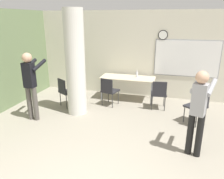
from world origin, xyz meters
The scene contains 10 objects.
wall_back centered at (0.03, 5.06, 1.40)m, with size 8.00×0.15×2.80m.
support_pillar centered at (-1.38, 3.07, 1.40)m, with size 0.52×0.52×2.80m.
folding_table centered at (-0.25, 4.50, 0.69)m, with size 1.73×0.72×0.74m.
bottle_on_table centered at (0.03, 4.60, 0.83)m, with size 0.07×0.07×0.23m.
chair_near_pillar centered at (-1.88, 3.39, 0.51)m, with size 0.61×0.61×0.87m.
chair_table_left centered at (-0.67, 3.80, 0.51)m, with size 0.54×0.54×0.87m.
chair_mid_room centered at (1.80, 3.22, 0.51)m, with size 0.62×0.62×0.87m.
chair_table_right centered at (0.80, 3.92, 0.51)m, with size 0.49×0.49×0.87m.
person_watching_back centered at (-2.30, 2.37, 1.03)m, with size 0.38×0.65×1.76m.
person_playing_side centered at (1.63, 1.85, 0.99)m, with size 0.51×0.70×1.68m.
Camera 1 is at (1.11, -2.15, 2.54)m, focal length 35.00 mm.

